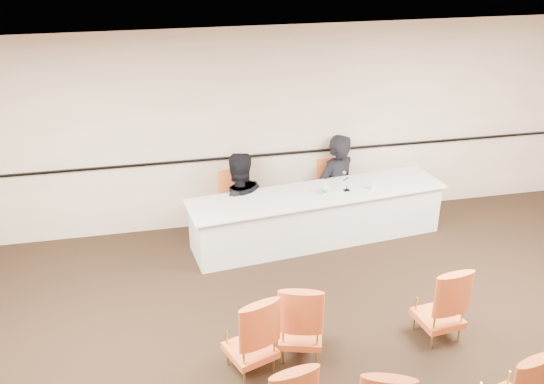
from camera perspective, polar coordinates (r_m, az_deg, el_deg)
The scene contains 16 objects.
ceiling at distance 4.88m, azimuth 8.92°, elevation 7.49°, with size 10.00×10.00×0.00m, color silver.
wall_back at distance 9.00m, azimuth -0.65°, elevation 5.97°, with size 10.00×0.04×3.00m, color beige.
wall_rail at distance 9.10m, azimuth -0.59°, elevation 3.51°, with size 9.80×0.04×0.03m, color black.
panel_table at distance 8.87m, azimuth 4.29°, elevation -2.30°, with size 3.78×0.87×0.76m, color silver, non-canonical shape.
panelist_main at distance 9.52m, azimuth 5.95°, elevation -0.18°, with size 0.71×0.47×1.96m, color black.
panelist_main_chair at distance 9.49m, azimuth 5.97°, elevation 0.19°, with size 0.50×0.50×0.95m, color #D95D27, non-canonical shape.
panelist_second at distance 9.03m, azimuth -3.22°, elevation -1.78°, with size 0.90×0.70×1.85m, color black.
panelist_second_chair at distance 8.98m, azimuth -3.23°, elevation -1.21°, with size 0.50×0.50×0.95m, color #D95D27, non-canonical shape.
papers at distance 8.82m, azimuth 6.19°, elevation 0.20°, with size 0.30×0.22×0.00m, color white.
microphone at distance 8.75m, azimuth 7.08°, elevation 0.87°, with size 0.09×0.19×0.26m, color black, non-canonical shape.
water_bottle at distance 8.61m, azimuth 5.02°, elevation 0.41°, with size 0.07×0.07×0.22m, color teal, non-canonical shape.
drinking_glass at distance 8.71m, azimuth 5.24°, elevation 0.26°, with size 0.06×0.06×0.10m, color white.
coffee_cup at distance 8.86m, azimuth 9.51°, elevation 0.55°, with size 0.08×0.08×0.13m, color silver.
aud_chair_front_left at distance 6.43m, azimuth -2.08°, elevation -13.09°, with size 0.50×0.50×0.95m, color #D95D27, non-canonical shape.
aud_chair_front_mid at distance 6.63m, azimuth 2.74°, elevation -11.78°, with size 0.50×0.50×0.95m, color #D95D27, non-canonical shape.
aud_chair_front_right at distance 7.13m, azimuth 15.53°, elevation -9.87°, with size 0.50×0.50×0.95m, color #D95D27, non-canonical shape.
Camera 1 is at (-1.71, -4.33, 4.45)m, focal length 40.00 mm.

